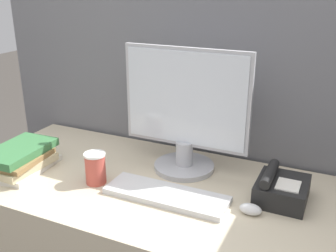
{
  "coord_description": "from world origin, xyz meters",
  "views": [
    {
      "loc": [
        0.56,
        -0.8,
        1.45
      ],
      "look_at": [
        0.01,
        0.38,
        0.96
      ],
      "focal_mm": 42.0,
      "sensor_mm": 36.0,
      "label": 1
    }
  ],
  "objects_px": {
    "desk_telephone": "(281,189)",
    "keyboard": "(166,195)",
    "mouse": "(250,209)",
    "coffee_cup": "(95,168)",
    "monitor": "(185,116)",
    "book_stack": "(19,159)"
  },
  "relations": [
    {
      "from": "desk_telephone",
      "to": "keyboard",
      "type": "bearing_deg",
      "value": -157.31
    },
    {
      "from": "mouse",
      "to": "coffee_cup",
      "type": "bearing_deg",
      "value": -176.5
    },
    {
      "from": "monitor",
      "to": "book_stack",
      "type": "distance_m",
      "value": 0.67
    },
    {
      "from": "monitor",
      "to": "desk_telephone",
      "type": "distance_m",
      "value": 0.44
    },
    {
      "from": "coffee_cup",
      "to": "desk_telephone",
      "type": "relative_size",
      "value": 0.63
    },
    {
      "from": "coffee_cup",
      "to": "book_stack",
      "type": "distance_m",
      "value": 0.33
    },
    {
      "from": "coffee_cup",
      "to": "mouse",
      "type": "bearing_deg",
      "value": 3.5
    },
    {
      "from": "keyboard",
      "to": "mouse",
      "type": "relative_size",
      "value": 6.0
    },
    {
      "from": "coffee_cup",
      "to": "desk_telephone",
      "type": "height_order",
      "value": "coffee_cup"
    },
    {
      "from": "monitor",
      "to": "mouse",
      "type": "height_order",
      "value": "monitor"
    },
    {
      "from": "mouse",
      "to": "book_stack",
      "type": "height_order",
      "value": "book_stack"
    },
    {
      "from": "keyboard",
      "to": "mouse",
      "type": "bearing_deg",
      "value": 4.29
    },
    {
      "from": "monitor",
      "to": "mouse",
      "type": "relative_size",
      "value": 6.93
    },
    {
      "from": "desk_telephone",
      "to": "book_stack",
      "type": "bearing_deg",
      "value": -167.92
    },
    {
      "from": "keyboard",
      "to": "book_stack",
      "type": "height_order",
      "value": "book_stack"
    },
    {
      "from": "mouse",
      "to": "desk_telephone",
      "type": "height_order",
      "value": "desk_telephone"
    },
    {
      "from": "mouse",
      "to": "coffee_cup",
      "type": "relative_size",
      "value": 0.61
    },
    {
      "from": "mouse",
      "to": "coffee_cup",
      "type": "xyz_separation_m",
      "value": [
        -0.57,
        -0.04,
        0.04
      ]
    },
    {
      "from": "desk_telephone",
      "to": "monitor",
      "type": "bearing_deg",
      "value": 168.03
    },
    {
      "from": "coffee_cup",
      "to": "book_stack",
      "type": "height_order",
      "value": "coffee_cup"
    },
    {
      "from": "book_stack",
      "to": "keyboard",
      "type": "bearing_deg",
      "value": 5.34
    },
    {
      "from": "keyboard",
      "to": "coffee_cup",
      "type": "relative_size",
      "value": 3.64
    }
  ]
}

